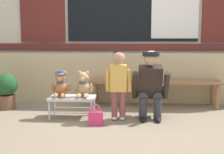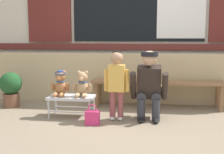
% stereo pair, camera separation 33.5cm
% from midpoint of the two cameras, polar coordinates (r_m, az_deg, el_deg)
% --- Properties ---
extents(ground_plane, '(60.00, 60.00, 0.00)m').
position_cam_midpoint_polar(ground_plane, '(3.83, 1.40, -9.41)').
color(ground_plane, '#84725B').
extents(brick_low_wall, '(6.93, 0.25, 0.85)m').
position_cam_midpoint_polar(brick_low_wall, '(5.13, 2.05, -0.13)').
color(brick_low_wall, tan).
rests_on(brick_low_wall, ground).
extents(wooden_bench_long, '(2.10, 0.40, 0.44)m').
position_cam_midpoint_polar(wooden_bench_long, '(4.78, 6.29, -1.39)').
color(wooden_bench_long, '#8E6642').
rests_on(wooden_bench_long, ground).
extents(small_display_bench, '(0.64, 0.36, 0.30)m').
position_cam_midpoint_polar(small_display_bench, '(4.18, -10.03, -4.26)').
color(small_display_bench, silver).
rests_on(small_display_bench, ground).
extents(teddy_bear_with_hat, '(0.28, 0.27, 0.36)m').
position_cam_midpoint_polar(teddy_bear_with_hat, '(4.19, -12.22, -1.43)').
color(teddy_bear_with_hat, '#A86B3D').
rests_on(teddy_bear_with_hat, small_display_bench).
extents(teddy_bear_plain, '(0.28, 0.26, 0.36)m').
position_cam_midpoint_polar(teddy_bear_plain, '(4.11, -7.92, -1.62)').
color(teddy_bear_plain, tan).
rests_on(teddy_bear_plain, small_display_bench).
extents(child_standing, '(0.35, 0.18, 0.96)m').
position_cam_midpoint_polar(child_standing, '(3.95, -1.14, -0.05)').
color(child_standing, '#994C4C').
rests_on(child_standing, ground).
extents(adult_crouching, '(0.50, 0.49, 0.95)m').
position_cam_midpoint_polar(adult_crouching, '(4.06, 5.26, -1.47)').
color(adult_crouching, '#333338').
rests_on(adult_crouching, ground).
extents(handbag_on_ground, '(0.18, 0.11, 0.27)m').
position_cam_midpoint_polar(handbag_on_ground, '(3.83, -5.71, -7.91)').
color(handbag_on_ground, '#E53370').
rests_on(handbag_on_ground, ground).
extents(potted_plant, '(0.36, 0.36, 0.57)m').
position_cam_midpoint_polar(potted_plant, '(4.96, -21.73, -2.15)').
color(potted_plant, brown).
rests_on(potted_plant, ground).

